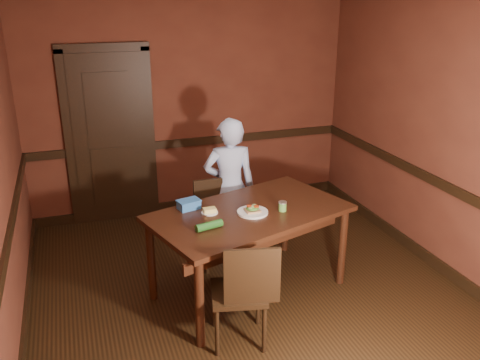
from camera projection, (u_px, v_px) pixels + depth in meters
floor at (252, 297)px, 4.77m from camera, size 4.00×4.50×0.01m
wall_back at (191, 107)px, 6.29m from camera, size 4.00×0.02×2.70m
wall_front at (425, 308)px, 2.30m from camera, size 4.00×0.02×2.70m
wall_right at (447, 140)px, 4.90m from camera, size 0.02×4.50×2.70m
dado_back at (192, 142)px, 6.43m from camera, size 4.00×0.03×0.10m
dado_left at (8, 243)px, 3.85m from camera, size 0.03×4.50×0.10m
dado_right at (440, 183)px, 5.05m from camera, size 0.03×4.50×0.10m
baseboard_back at (194, 203)px, 6.73m from camera, size 4.00×0.03×0.12m
baseboard_left at (24, 335)px, 4.15m from camera, size 0.03×4.50×0.12m
baseboard_right at (429, 258)px, 5.35m from camera, size 0.03×4.50×0.12m
door at (110, 134)px, 6.05m from camera, size 1.05×0.07×2.20m
dining_table at (249, 251)px, 4.74m from camera, size 1.98×1.47×0.83m
chair_far at (219, 225)px, 5.22m from camera, size 0.42×0.42×0.88m
chair_near at (238, 291)px, 4.04m from camera, size 0.52×0.52×0.92m
person at (230, 187)px, 5.36m from camera, size 0.60×0.44×1.50m
sandwich_plate at (253, 211)px, 4.54m from camera, size 0.28×0.28×0.07m
sauce_jar at (283, 206)px, 4.58m from camera, size 0.08×0.08×0.09m
cheese_saucer at (210, 211)px, 4.54m from camera, size 0.15×0.15×0.05m
food_tub at (189, 204)px, 4.62m from camera, size 0.23×0.18×0.08m
wrapped_veg at (209, 226)px, 4.23m from camera, size 0.25×0.12×0.07m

